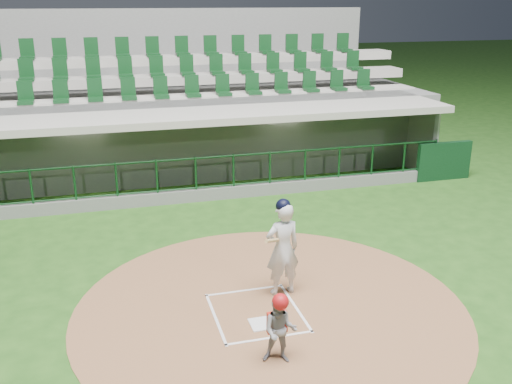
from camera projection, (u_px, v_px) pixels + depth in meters
ground at (252, 305)px, 10.59m from camera, size 120.00×120.00×0.00m
dirt_circle at (270, 308)px, 10.49m from camera, size 7.20×7.20×0.01m
home_plate at (262, 324)px, 9.95m from camera, size 0.43×0.43×0.02m
batter_box_chalk at (256, 312)px, 10.32m from camera, size 1.55×1.80×0.01m
dugout_structure at (188, 152)px, 17.44m from camera, size 16.40×3.70×3.00m
seating_deck at (171, 118)px, 20.08m from camera, size 17.00×6.72×5.15m
batter at (283, 247)px, 10.71m from camera, size 0.90×0.90×1.93m
catcher at (280, 328)px, 8.77m from camera, size 0.64×0.57×1.18m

